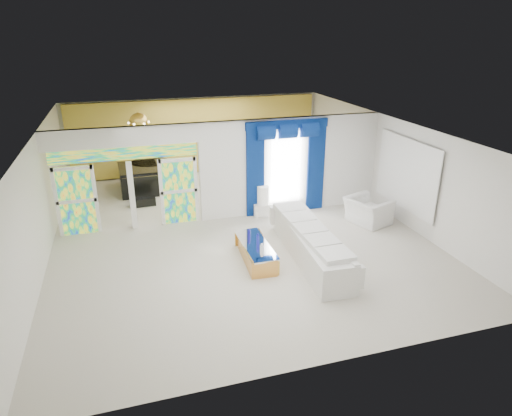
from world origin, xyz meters
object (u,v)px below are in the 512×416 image
object	(u,v)px
grand_piano	(139,179)
coffee_table	(256,252)
white_sofa	(310,244)
console_table	(272,209)
armchair	(368,211)

from	to	relation	value
grand_piano	coffee_table	bearing A→B (deg)	-70.27
white_sofa	grand_piano	bearing A→B (deg)	124.00
console_table	grand_piano	distance (m)	5.25
armchair	grand_piano	size ratio (longest dim) A/B	0.68
white_sofa	console_table	size ratio (longest dim) A/B	3.40
white_sofa	coffee_table	size ratio (longest dim) A/B	2.09
white_sofa	grand_piano	size ratio (longest dim) A/B	2.25
console_table	armchair	xyz separation A→B (m)	(2.55, -1.44, 0.19)
white_sofa	grand_piano	distance (m)	7.62
grand_piano	white_sofa	bearing A→B (deg)	-61.64
coffee_table	grand_piano	size ratio (longest dim) A/B	1.08
white_sofa	console_table	world-z (taller)	white_sofa
console_table	grand_piano	bearing A→B (deg)	137.26
coffee_table	grand_piano	bearing A→B (deg)	111.70
coffee_table	grand_piano	xyz separation A→B (m)	(-2.50, 6.28, 0.23)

